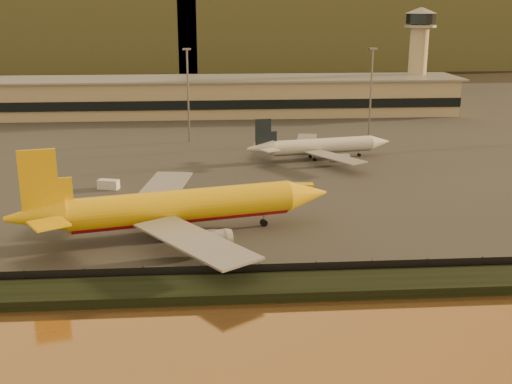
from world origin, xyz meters
TOP-DOWN VIEW (x-y plane):
  - ground at (0.00, 0.00)m, footprint 900.00×900.00m
  - embankment at (0.00, -17.00)m, footprint 320.00×7.00m
  - tarmac at (0.00, 95.00)m, footprint 320.00×220.00m
  - perimeter_fence at (0.00, -13.00)m, footprint 300.00×0.05m
  - terminal_building at (-14.52, 125.55)m, footprint 202.00×25.00m
  - control_tower at (70.00, 131.00)m, footprint 11.20×11.20m
  - apron_light_masts at (15.00, 75.00)m, footprint 152.20×12.20m
  - distant_hills at (-20.74, 340.00)m, footprint 470.00×160.00m
  - dhl_cargo_jet at (-10.11, 5.57)m, footprint 53.09×51.06m
  - white_narrowbody_jet at (22.69, 57.23)m, footprint 37.03×35.64m
  - gse_vehicle_yellow at (13.93, 27.93)m, footprint 4.65×2.22m
  - gse_vehicle_white at (-25.58, 34.34)m, footprint 4.63×3.00m

SIDE VIEW (x-z plane):
  - ground at x=0.00m, z-range 0.00..0.00m
  - tarmac at x=0.00m, z-range 0.00..0.20m
  - embankment at x=0.00m, z-range 0.00..1.40m
  - gse_vehicle_white at x=-25.58m, z-range 0.20..2.12m
  - gse_vehicle_yellow at x=13.93m, z-range 0.20..2.26m
  - perimeter_fence at x=0.00m, z-range 0.20..2.40m
  - white_narrowbody_jet at x=22.69m, z-range -1.95..8.73m
  - dhl_cargo_jet at x=-10.11m, z-range -3.02..12.96m
  - terminal_building at x=-14.52m, z-range -0.05..12.55m
  - apron_light_masts at x=15.00m, z-range 3.00..28.40m
  - control_tower at x=70.00m, z-range 3.91..39.41m
  - distant_hills at x=-20.74m, z-range -3.61..66.39m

